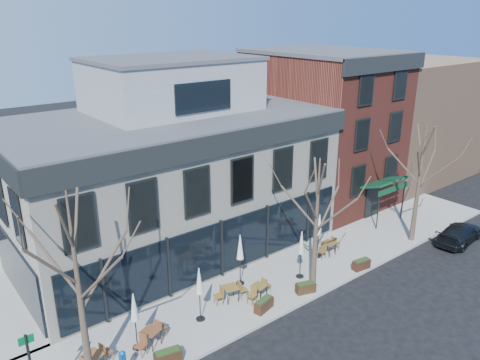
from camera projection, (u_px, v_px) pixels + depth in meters
ground at (221, 279)px, 25.30m from camera, size 120.00×120.00×0.00m
sidewalk_front at (292, 274)px, 25.59m from camera, size 33.50×4.70×0.15m
corner_building at (170, 173)px, 27.51m from camera, size 18.39×10.39×11.10m
red_brick_building at (321, 127)px, 34.72m from camera, size 8.20×11.78×11.18m
bg_building at (389, 116)px, 41.55m from camera, size 12.00×12.00×10.00m
tree_corner at (80, 292)px, 16.54m from camera, size 3.93×3.98×7.92m
tree_mid at (316, 224)px, 22.92m from camera, size 3.50×3.55×7.04m
tree_right at (419, 182)px, 28.12m from camera, size 3.72×3.77×7.48m
parked_sedan at (460, 233)px, 29.21m from camera, size 4.33×2.10×1.22m
cafe_set_1 at (151, 336)px, 19.81m from camera, size 1.84×1.12×0.95m
cafe_set_2 at (231, 292)px, 22.97m from camera, size 1.83×0.85×0.94m
cafe_set_3 at (259, 290)px, 23.20m from camera, size 1.71×0.80×0.88m
cafe_set_5 at (329, 247)px, 27.41m from camera, size 1.84×0.79×0.95m
umbrella_0 at (134, 310)px, 19.20m from camera, size 0.43×0.43×2.69m
umbrella_1 at (199, 284)px, 21.05m from camera, size 0.43×0.43×2.70m
umbrella_2 at (240, 250)px, 23.90m from camera, size 0.45×0.45×2.84m
umbrella_3 at (301, 245)px, 24.58m from camera, size 0.43×0.43×2.71m
umbrella_4 at (319, 227)px, 26.70m from camera, size 0.43×0.43×2.68m
planter_0 at (168, 357)px, 18.88m from camera, size 1.17×0.66×0.62m
planter_1 at (264, 304)px, 22.30m from camera, size 1.15×0.67×0.60m
planter_2 at (306, 287)px, 23.72m from camera, size 1.09×0.72×0.57m
planter_3 at (361, 264)px, 25.92m from camera, size 1.09×0.56×0.59m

